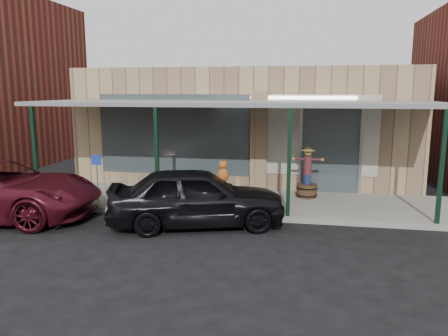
% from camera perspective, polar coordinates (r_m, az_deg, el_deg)
% --- Properties ---
extents(ground, '(120.00, 120.00, 0.00)m').
position_cam_1_polar(ground, '(10.02, -2.74, -9.94)').
color(ground, black).
rests_on(ground, ground).
extents(sidewalk, '(40.00, 3.20, 0.15)m').
position_cam_1_polar(sidewalk, '(13.37, 0.81, -4.43)').
color(sidewalk, gray).
rests_on(sidewalk, ground).
extents(storefront, '(12.00, 6.25, 4.20)m').
position_cam_1_polar(storefront, '(17.50, 3.37, 5.71)').
color(storefront, tan).
rests_on(storefront, ground).
extents(awning, '(12.00, 3.00, 3.04)m').
position_cam_1_polar(awning, '(12.91, 0.81, 8.24)').
color(awning, slate).
rests_on(awning, ground).
extents(block_buildings_near, '(61.00, 8.00, 8.00)m').
position_cam_1_polar(block_buildings_near, '(18.36, 10.19, 11.00)').
color(block_buildings_near, maroon).
rests_on(block_buildings_near, ground).
extents(barrel_scarecrow, '(0.98, 0.67, 1.61)m').
position_cam_1_polar(barrel_scarecrow, '(13.74, 10.80, -1.56)').
color(barrel_scarecrow, '#543121').
rests_on(barrel_scarecrow, sidewalk).
extents(barrel_pumpkin, '(0.68, 0.68, 0.69)m').
position_cam_1_polar(barrel_pumpkin, '(13.71, -0.68, -2.69)').
color(barrel_pumpkin, '#543121').
rests_on(barrel_pumpkin, sidewalk).
extents(handicap_sign, '(0.29, 0.06, 1.41)m').
position_cam_1_polar(handicap_sign, '(13.42, -16.27, -0.49)').
color(handicap_sign, gray).
rests_on(handicap_sign, sidewalk).
extents(parked_sedan, '(4.79, 2.99, 1.57)m').
position_cam_1_polar(parked_sedan, '(11.16, -3.55, -3.75)').
color(parked_sedan, black).
rests_on(parked_sedan, ground).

